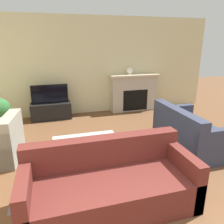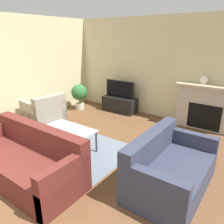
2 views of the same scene
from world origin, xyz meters
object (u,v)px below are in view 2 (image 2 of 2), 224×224
object	(u,v)px
couch_sectional	(26,161)
potted_plant	(79,94)
armchair_by_window	(45,114)
coffee_table	(68,131)
couch_loveseat	(169,170)
mantel_clock	(204,80)
tv	(120,89)

from	to	relation	value
couch_sectional	potted_plant	distance (m)	3.56
armchair_by_window	coffee_table	size ratio (longest dim) A/B	0.89
couch_loveseat	mantel_clock	bearing A→B (deg)	6.15
coffee_table	potted_plant	distance (m)	2.64
mantel_clock	tv	bearing A→B (deg)	-176.49
tv	couch_sectional	xyz separation A→B (m)	(0.63, -3.63, -0.40)
armchair_by_window	potted_plant	size ratio (longest dim) A/B	1.20
couch_sectional	potted_plant	world-z (taller)	couch_sectional
couch_loveseat	potted_plant	xyz separation A→B (m)	(-3.72, 1.96, 0.21)
coffee_table	couch_loveseat	bearing A→B (deg)	2.24
tv	couch_sectional	size ratio (longest dim) A/B	0.45
armchair_by_window	coffee_table	world-z (taller)	armchair_by_window
couch_sectional	couch_loveseat	bearing A→B (deg)	29.82
tv	coffee_table	distance (m)	2.66
couch_sectional	mantel_clock	distance (m)	4.22
couch_sectional	mantel_clock	world-z (taller)	mantel_clock
coffee_table	mantel_clock	bearing A→B (deg)	57.04
couch_sectional	potted_plant	bearing A→B (deg)	119.92
couch_loveseat	mantel_clock	world-z (taller)	mantel_clock
couch_sectional	mantel_clock	size ratio (longest dim) A/B	9.90
couch_sectional	armchair_by_window	distance (m)	2.28
coffee_table	tv	bearing A→B (deg)	101.35
coffee_table	mantel_clock	distance (m)	3.35
tv	mantel_clock	bearing A→B (deg)	3.51
tv	potted_plant	bearing A→B (deg)	-154.30
coffee_table	mantel_clock	world-z (taller)	mantel_clock
couch_loveseat	potted_plant	bearing A→B (deg)	62.16
couch_loveseat	mantel_clock	size ratio (longest dim) A/B	7.35
potted_plant	mantel_clock	xyz separation A→B (m)	(3.43, 0.69, 0.71)
couch_sectional	couch_loveseat	distance (m)	2.24
couch_sectional	armchair_by_window	world-z (taller)	same
couch_loveseat	potted_plant	world-z (taller)	couch_loveseat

